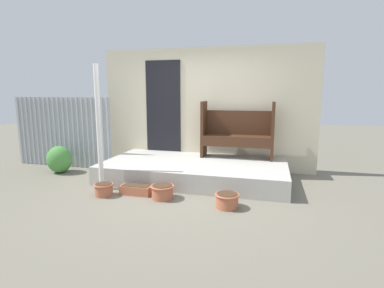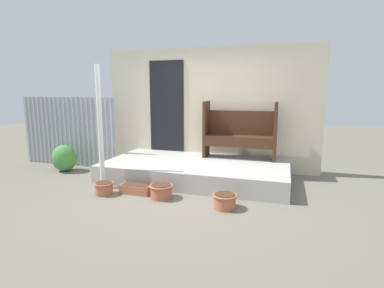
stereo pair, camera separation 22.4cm
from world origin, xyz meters
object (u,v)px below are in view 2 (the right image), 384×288
(support_post, at_px, (100,128))
(flower_pot_middle, at_px, (161,191))
(flower_pot_left, at_px, (104,188))
(flower_pot_right, at_px, (225,200))
(bench, at_px, (240,131))
(planter_box_rect, at_px, (136,189))
(shrub_by_fence, at_px, (64,158))

(support_post, xyz_separation_m, flower_pot_middle, (1.19, -0.19, -0.94))
(flower_pot_left, relative_size, flower_pot_right, 0.88)
(flower_pot_middle, bearing_deg, bench, 61.78)
(flower_pot_middle, distance_m, planter_box_rect, 0.50)
(support_post, bearing_deg, flower_pot_middle, -8.93)
(bench, distance_m, flower_pot_left, 2.83)
(flower_pot_middle, distance_m, flower_pot_right, 1.05)
(shrub_by_fence, bearing_deg, flower_pot_middle, -19.32)
(planter_box_rect, distance_m, shrub_by_fence, 2.30)
(bench, xyz_separation_m, flower_pot_left, (-1.93, -1.91, -0.79))
(flower_pot_right, bearing_deg, flower_pot_left, 179.96)
(flower_pot_right, height_order, shrub_by_fence, shrub_by_fence)
(flower_pot_left, height_order, planter_box_rect, flower_pot_left)
(bench, distance_m, flower_pot_right, 2.07)
(bench, bearing_deg, support_post, -143.15)
(flower_pot_right, distance_m, shrub_by_fence, 3.81)
(support_post, relative_size, planter_box_rect, 4.14)
(flower_pot_right, distance_m, planter_box_rect, 1.55)
(bench, distance_m, planter_box_rect, 2.39)
(bench, height_order, flower_pot_middle, bench)
(support_post, distance_m, flower_pot_left, 1.02)
(flower_pot_middle, xyz_separation_m, flower_pot_right, (1.04, -0.12, -0.00))
(bench, xyz_separation_m, flower_pot_middle, (-0.96, -1.79, -0.78))
(support_post, bearing_deg, flower_pot_right, -7.76)
(flower_pot_left, height_order, flower_pot_middle, flower_pot_middle)
(bench, relative_size, planter_box_rect, 2.82)
(support_post, bearing_deg, shrub_by_fence, 152.88)
(bench, bearing_deg, planter_box_rect, -130.07)
(bench, relative_size, flower_pot_right, 3.94)
(flower_pot_left, bearing_deg, support_post, 126.00)
(flower_pot_right, bearing_deg, support_post, 172.24)
(flower_pot_left, distance_m, planter_box_rect, 0.52)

